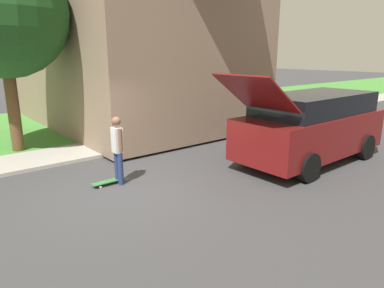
% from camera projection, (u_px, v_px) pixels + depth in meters
% --- Properties ---
extents(ground_plane, '(120.00, 120.00, 0.00)m').
position_uv_depth(ground_plane, '(128.00, 188.00, 8.03)').
color(ground_plane, '#3D3D3F').
extents(lawn, '(10.00, 80.00, 0.08)m').
position_uv_depth(lawn, '(155.00, 114.00, 17.68)').
color(lawn, '#478E38').
rests_on(lawn, ground_plane).
extents(sidewalk, '(1.80, 80.00, 0.10)m').
position_uv_depth(sidewalk, '(213.00, 128.00, 14.38)').
color(sidewalk, '#ADA89E').
rests_on(sidewalk, ground_plane).
extents(house, '(11.52, 8.01, 8.47)m').
position_uv_depth(house, '(127.00, 21.00, 14.88)').
color(house, '#89705B').
rests_on(house, lawn).
extents(lawn_tree_near, '(3.84, 3.84, 6.09)m').
position_uv_depth(lawn_tree_near, '(0.00, 12.00, 9.89)').
color(lawn_tree_near, brown).
rests_on(lawn_tree_near, lawn).
extents(suv_parked, '(2.13, 5.54, 2.63)m').
position_uv_depth(suv_parked, '(311.00, 126.00, 9.83)').
color(suv_parked, maroon).
rests_on(suv_parked, ground_plane).
extents(skateboarder, '(0.41, 0.22, 1.65)m').
position_uv_depth(skateboarder, '(118.00, 147.00, 8.11)').
color(skateboarder, navy).
rests_on(skateboarder, ground_plane).
extents(skateboard, '(0.21, 0.81, 0.10)m').
position_uv_depth(skateboard, '(109.00, 182.00, 8.24)').
color(skateboard, '#337F3D').
rests_on(skateboard, ground_plane).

